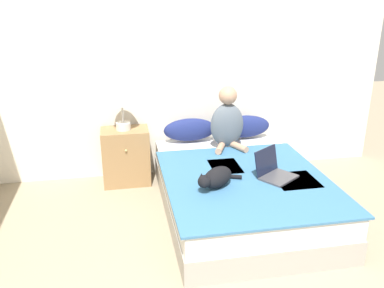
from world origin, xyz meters
name	(u,v)px	position (x,y,z in m)	size (l,w,h in m)	color
wall_back	(169,68)	(0.00, 3.51, 1.27)	(5.21, 0.05, 2.55)	silver
bed	(239,191)	(0.53, 2.37, 0.22)	(1.52, 2.12, 0.45)	#9E998E
pillow_near	(190,130)	(0.20, 3.31, 0.58)	(0.61, 0.21, 0.27)	navy
pillow_far	(245,126)	(0.87, 3.31, 0.58)	(0.61, 0.21, 0.27)	navy
person_sitting	(227,121)	(0.58, 3.05, 0.74)	(0.38, 0.37, 0.69)	slate
cat_tabby	(216,178)	(0.21, 2.06, 0.54)	(0.47, 0.36, 0.18)	black
laptop_open	(274,171)	(0.80, 2.17, 0.50)	(0.44, 0.43, 0.26)	#424247
nightstand	(126,156)	(-0.55, 3.26, 0.32)	(0.53, 0.37, 0.65)	#937047
table_lamp	(122,96)	(-0.56, 3.26, 1.03)	(0.30, 0.30, 0.54)	beige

